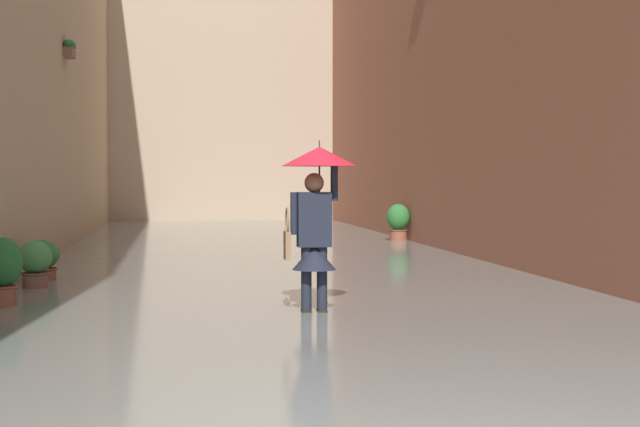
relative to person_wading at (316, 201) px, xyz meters
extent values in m
plane|color=#605B56|center=(-0.02, -8.12, -1.35)|extent=(69.72, 69.72, 0.00)
cube|color=slate|center=(-0.02, -8.12, -1.31)|extent=(8.69, 33.89, 0.09)
cube|color=brown|center=(3.82, -9.89, 2.91)|extent=(0.20, 0.70, 0.18)
ellipsoid|color=#23602D|center=(3.82, -9.89, 3.07)|extent=(0.28, 0.76, 0.24)
cube|color=tan|center=(-0.02, -22.96, 3.51)|extent=(11.49, 1.80, 9.73)
cube|color=#2D2319|center=(0.11, 0.00, -1.30)|extent=(0.11, 0.24, 0.10)
cylinder|color=#1E2333|center=(0.11, 0.00, -0.89)|extent=(0.12, 0.12, 0.73)
cube|color=#2D2319|center=(-0.07, 0.00, -1.30)|extent=(0.11, 0.24, 0.10)
cylinder|color=#1E2333|center=(-0.07, 0.00, -0.89)|extent=(0.12, 0.12, 0.73)
cube|color=#1E2333|center=(0.02, 0.00, -0.21)|extent=(0.38, 0.23, 0.62)
cone|color=#1E2333|center=(0.02, 0.00, -0.64)|extent=(0.51, 0.51, 0.28)
sphere|color=#8C664C|center=(0.02, 0.00, 0.20)|extent=(0.22, 0.22, 0.22)
cylinder|color=#1E2333|center=(-0.21, 0.00, 0.21)|extent=(0.09, 0.09, 0.44)
cylinder|color=#1E2333|center=(0.25, -0.01, -0.15)|extent=(0.09, 0.09, 0.48)
cylinder|color=black|center=(-0.04, 0.00, 0.30)|extent=(0.02, 0.02, 0.41)
cone|color=red|center=(-0.04, 0.00, 0.50)|extent=(0.86, 0.86, 0.22)
cylinder|color=black|center=(-0.04, 0.00, 0.64)|extent=(0.01, 0.01, 0.08)
cube|color=#8C6B4C|center=(0.33, 0.01, -0.50)|extent=(0.07, 0.28, 0.32)
torus|color=#8C6B4C|center=(0.33, 0.01, -0.22)|extent=(0.03, 0.30, 0.30)
cylinder|color=brown|center=(-3.69, -11.06, -1.18)|extent=(0.41, 0.41, 0.34)
torus|color=brown|center=(-3.69, -11.06, -1.01)|extent=(0.45, 0.45, 0.04)
ellipsoid|color=#2D7033|center=(-3.69, -11.06, -0.69)|extent=(0.56, 0.56, 0.63)
cylinder|color=brown|center=(3.51, -2.81, -1.21)|extent=(0.35, 0.35, 0.28)
torus|color=brown|center=(3.51, -2.81, -1.07)|extent=(0.38, 0.38, 0.04)
ellipsoid|color=#428947|center=(3.51, -2.81, -0.84)|extent=(0.47, 0.47, 0.46)
cylinder|color=brown|center=(3.57, -3.80, -1.23)|extent=(0.44, 0.44, 0.24)
torus|color=brown|center=(3.57, -3.80, -1.11)|extent=(0.48, 0.48, 0.04)
ellipsoid|color=#2D7033|center=(3.57, -3.80, -0.89)|extent=(0.54, 0.54, 0.44)
cylinder|color=brown|center=(3.60, -1.03, -1.19)|extent=(0.29, 0.29, 0.31)
torus|color=brown|center=(3.60, -1.03, -1.04)|extent=(0.32, 0.32, 0.04)
ellipsoid|color=#23602D|center=(3.60, -1.03, -0.74)|extent=(0.44, 0.44, 0.59)
camera|label=1|loc=(1.55, 10.14, 0.26)|focal=50.90mm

